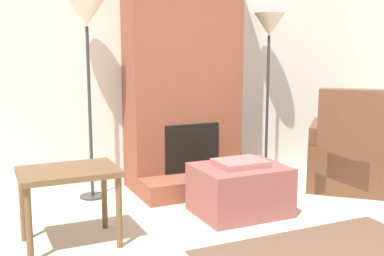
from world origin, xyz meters
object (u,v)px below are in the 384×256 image
at_px(ottoman, 240,189).
at_px(side_table, 69,181).
at_px(floor_lamp_right, 269,35).
at_px(floor_lamp_left, 87,26).
at_px(armchair, 359,158).

bearing_deg(ottoman, side_table, -177.64).
bearing_deg(side_table, ottoman, 2.36).
xyz_separation_m(ottoman, floor_lamp_right, (0.90, 0.97, 1.31)).
distance_m(ottoman, side_table, 1.45).
distance_m(floor_lamp_left, floor_lamp_right, 1.93).
bearing_deg(floor_lamp_left, ottoman, -43.29).
bearing_deg(floor_lamp_right, ottoman, -132.82).
relative_size(armchair, floor_lamp_left, 0.71).
bearing_deg(floor_lamp_right, armchair, -56.25).
height_order(side_table, floor_lamp_right, floor_lamp_right).
distance_m(armchair, floor_lamp_right, 1.57).
distance_m(side_table, floor_lamp_right, 2.75).
height_order(armchair, floor_lamp_right, floor_lamp_right).
distance_m(armchair, floor_lamp_left, 2.91).
distance_m(ottoman, floor_lamp_left, 1.97).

